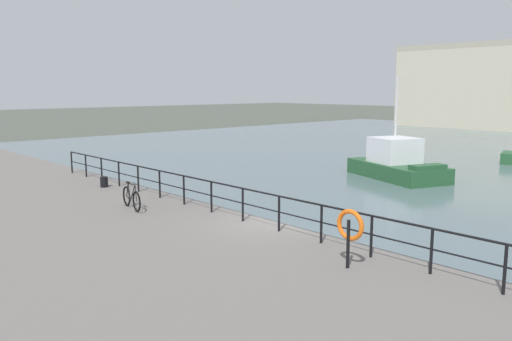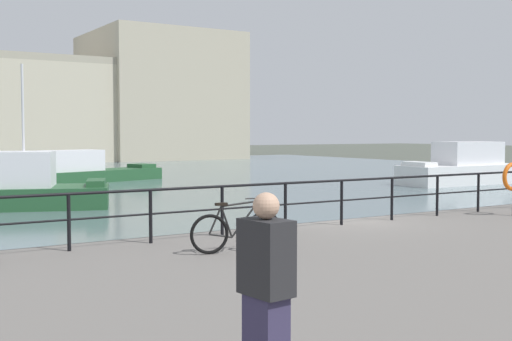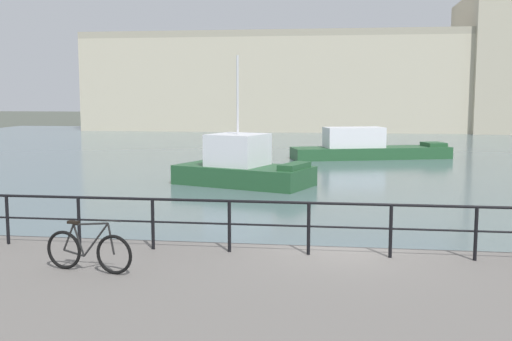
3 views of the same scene
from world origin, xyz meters
The scene contains 9 objects.
ground_plane centered at (0.00, 0.00, 0.00)m, with size 240.00×240.00×0.00m, color #4C5147.
water_basin centered at (0.00, 30.20, 0.01)m, with size 80.00×60.00×0.01m, color slate.
harbor_building centered at (6.14, 57.74, 5.58)m, with size 55.97×15.33×14.18m.
moored_green_narrowboat centered at (-4.36, 13.96, 0.82)m, with size 6.48×4.66×5.67m.
moored_blue_motorboat centered at (19.92, 13.18, 0.95)m, with size 8.08×2.99×2.45m.
moored_red_daysailer centered at (1.51, 25.99, 0.69)m, with size 10.06×5.01×1.95m.
quay_railing centered at (-0.66, -0.75, 1.56)m, with size 25.76×0.07×1.08m.
parked_bicycle centered at (-4.53, -2.49, 1.21)m, with size 1.75×0.39×0.98m.
standing_person centered at (-7.62, -8.24, 1.69)m, with size 0.33×0.47×1.69m.
Camera 2 is at (-10.49, -12.67, 3.00)m, focal length 45.97 mm.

